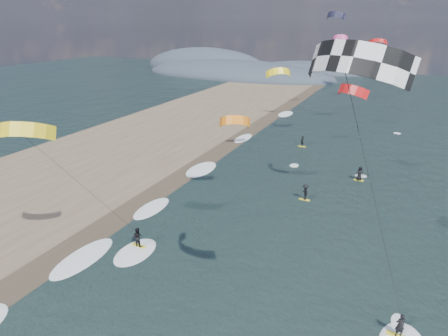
% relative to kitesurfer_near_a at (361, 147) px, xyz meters
% --- Properties ---
extents(sand_strip, '(26.00, 240.00, 0.00)m').
position_rel_kitesurfer_near_a_xyz_m(sand_strip, '(-32.99, 6.41, -12.68)').
color(sand_strip, brown).
rests_on(sand_strip, ground).
extents(wet_sand_strip, '(3.00, 240.00, 0.00)m').
position_rel_kitesurfer_near_a_xyz_m(wet_sand_strip, '(-20.99, 6.41, -12.68)').
color(wet_sand_strip, '#382D23').
rests_on(wet_sand_strip, ground).
extents(coastal_hills, '(80.00, 41.00, 15.00)m').
position_rel_kitesurfer_near_a_xyz_m(coastal_hills, '(-53.83, 104.28, -12.69)').
color(coastal_hills, '#3D4756').
rests_on(coastal_hills, ground).
extents(kitesurfer_near_a, '(7.69, 8.82, 17.00)m').
position_rel_kitesurfer_near_a_xyz_m(kitesurfer_near_a, '(0.00, 0.00, 0.00)').
color(kitesurfer_near_a, yellow).
rests_on(kitesurfer_near_a, ground).
extents(kitesurfer_near_b, '(7.08, 8.82, 12.16)m').
position_rel_kitesurfer_near_a_xyz_m(kitesurfer_near_b, '(-18.73, 1.36, -5.05)').
color(kitesurfer_near_b, yellow).
rests_on(kitesurfer_near_b, ground).
extents(far_kitesurfers, '(10.19, 17.55, 1.70)m').
position_rel_kitesurfer_near_a_xyz_m(far_kitesurfers, '(-5.79, 24.93, -11.85)').
color(far_kitesurfers, yellow).
rests_on(far_kitesurfers, ground).
extents(bg_kite_field, '(12.09, 73.77, 10.24)m').
position_rel_kitesurfer_near_a_xyz_m(bg_kite_field, '(-8.40, 51.37, -0.24)').
color(bg_kite_field, black).
rests_on(bg_kite_field, ground).
extents(shoreline_surf, '(2.40, 79.40, 0.11)m').
position_rel_kitesurfer_near_a_xyz_m(shoreline_surf, '(-19.79, 11.16, -12.69)').
color(shoreline_surf, white).
rests_on(shoreline_surf, ground).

